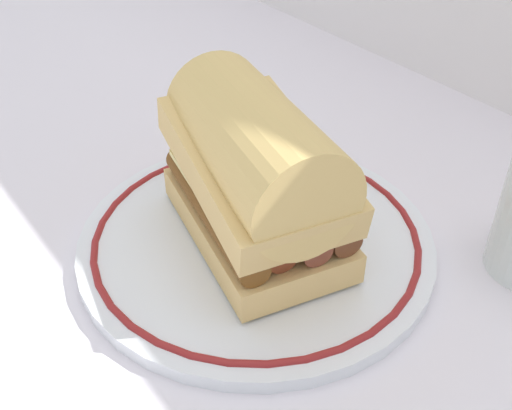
% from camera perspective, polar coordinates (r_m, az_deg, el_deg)
% --- Properties ---
extents(ground_plane, '(1.50, 1.50, 0.00)m').
position_cam_1_polar(ground_plane, '(0.53, -2.67, -4.49)').
color(ground_plane, silver).
extents(plate, '(0.30, 0.30, 0.01)m').
position_cam_1_polar(plate, '(0.53, -0.00, -3.21)').
color(plate, white).
rests_on(plate, ground_plane).
extents(sausage_sandwich, '(0.19, 0.14, 0.13)m').
position_cam_1_polar(sausage_sandwich, '(0.49, -0.00, 3.05)').
color(sausage_sandwich, '#DCB46A').
rests_on(sausage_sandwich, plate).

